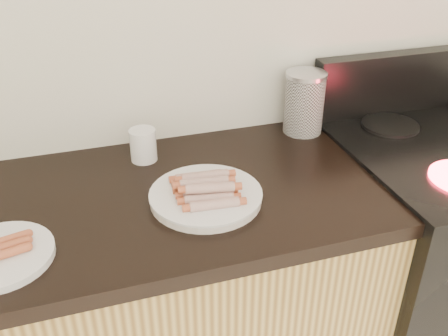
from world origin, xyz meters
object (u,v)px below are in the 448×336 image
object	(u,v)px
canister	(304,103)
mug	(143,145)
stove	(439,260)
main_plate	(206,197)

from	to	relation	value
canister	mug	distance (m)	0.51
stove	main_plate	bearing A→B (deg)	-176.85
stove	canister	distance (m)	0.74
main_plate	canister	size ratio (longest dim) A/B	1.43
mug	canister	bearing A→B (deg)	4.09
stove	mug	distance (m)	1.09
main_plate	mug	bearing A→B (deg)	113.59
canister	mug	bearing A→B (deg)	-175.91
main_plate	mug	distance (m)	0.28
stove	canister	bearing A→B (deg)	151.00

